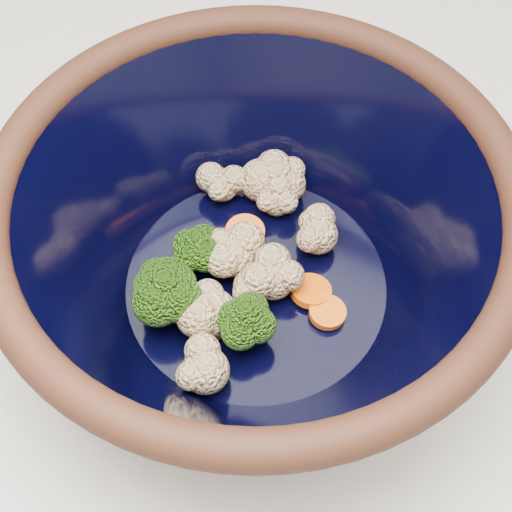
{
  "coord_description": "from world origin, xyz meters",
  "views": [
    {
      "loc": [
        0.01,
        -0.28,
        1.39
      ],
      "look_at": [
        -0.11,
        -0.04,
        0.97
      ],
      "focal_mm": 50.0,
      "sensor_mm": 36.0,
      "label": 1
    }
  ],
  "objects": [
    {
      "name": "vegetable_pile",
      "position": [
        -0.13,
        -0.05,
        0.96
      ],
      "size": [
        0.15,
        0.2,
        0.05
      ],
      "color": "#608442",
      "rests_on": "mixing_bowl"
    },
    {
      "name": "mixing_bowl",
      "position": [
        -0.11,
        -0.04,
        0.98
      ],
      "size": [
        0.37,
        0.37,
        0.15
      ],
      "rotation": [
        0.0,
        0.0,
        -0.13
      ],
      "color": "black",
      "rests_on": "counter"
    },
    {
      "name": "counter",
      "position": [
        0.0,
        0.0,
        0.45
      ],
      "size": [
        1.2,
        1.2,
        0.9
      ],
      "primitive_type": "cube",
      "color": "beige",
      "rests_on": "ground"
    }
  ]
}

